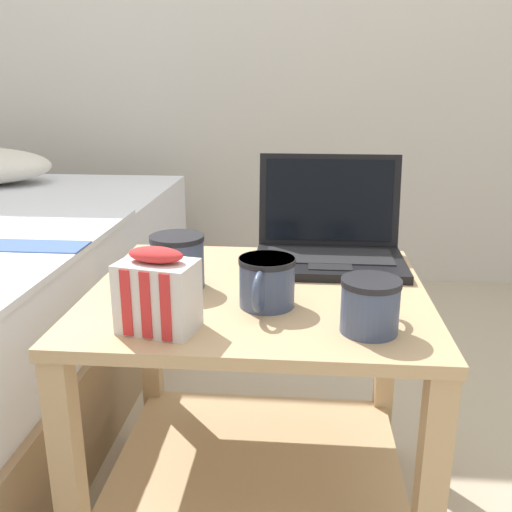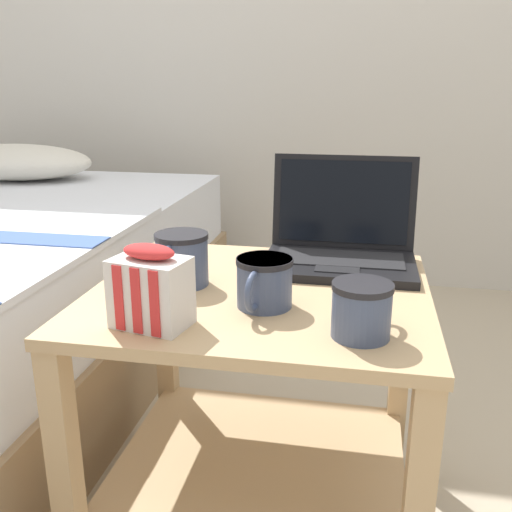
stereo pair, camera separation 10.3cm
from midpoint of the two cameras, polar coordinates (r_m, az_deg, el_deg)
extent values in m
ellipsoid|color=silver|center=(2.50, -21.90, 8.72)|extent=(0.64, 0.36, 0.14)
cube|color=tan|center=(1.10, 3.11, -3.94)|extent=(0.64, 0.57, 0.02)
cube|color=tan|center=(1.29, 2.82, -20.26)|extent=(0.60, 0.53, 0.02)
cube|color=tan|center=(1.09, -15.76, -20.84)|extent=(0.04, 0.04, 0.51)
cube|color=tan|center=(1.50, -6.96, -9.16)|extent=(0.04, 0.04, 0.51)
cube|color=tan|center=(1.44, 16.21, -10.83)|extent=(0.04, 0.04, 0.51)
cube|color=black|center=(1.23, 10.65, -0.94)|extent=(0.32, 0.21, 0.02)
cube|color=#232326|center=(1.24, 10.69, -0.25)|extent=(0.27, 0.12, 0.00)
cube|color=#232326|center=(1.17, 10.64, -1.34)|extent=(0.09, 0.05, 0.00)
cube|color=black|center=(1.32, 10.99, 5.33)|extent=(0.32, 0.04, 0.21)
cube|color=black|center=(1.31, 10.99, 5.31)|extent=(0.29, 0.03, 0.18)
cube|color=red|center=(1.33, 13.59, 3.15)|extent=(0.03, 0.01, 0.04)
cube|color=black|center=(1.32, 13.17, 5.60)|extent=(0.04, 0.01, 0.03)
cube|color=yellow|center=(1.32, 12.58, 3.57)|extent=(0.05, 0.01, 0.03)
cube|color=blue|center=(1.32, 13.18, 6.17)|extent=(0.03, 0.01, 0.05)
cylinder|color=#3F4C6B|center=(1.00, 3.80, -2.69)|extent=(0.10, 0.10, 0.09)
cylinder|color=black|center=(0.99, 3.85, -0.55)|extent=(0.10, 0.10, 0.01)
cylinder|color=black|center=(0.99, 3.84, -1.04)|extent=(0.09, 0.09, 0.01)
torus|color=#3F4C6B|center=(0.95, 2.88, -3.61)|extent=(0.02, 0.07, 0.07)
cylinder|color=#3F4C6B|center=(1.11, -4.75, -0.32)|extent=(0.10, 0.10, 0.10)
cylinder|color=black|center=(1.10, -4.81, 2.01)|extent=(0.10, 0.10, 0.01)
cylinder|color=black|center=(1.10, -4.80, 1.55)|extent=(0.09, 0.09, 0.01)
torus|color=#3F4C6B|center=(1.06, -5.91, -1.07)|extent=(0.02, 0.08, 0.08)
cylinder|color=#3F4C6B|center=(0.91, 13.74, -5.35)|extent=(0.09, 0.09, 0.09)
cylinder|color=black|center=(0.89, 13.91, -3.03)|extent=(0.09, 0.09, 0.01)
cylinder|color=black|center=(0.90, 13.87, -3.57)|extent=(0.08, 0.08, 0.01)
torus|color=#3F4C6B|center=(0.95, 15.12, -4.32)|extent=(0.04, 0.07, 0.07)
cube|color=silver|center=(0.92, -7.34, -3.69)|extent=(0.13, 0.10, 0.11)
cube|color=red|center=(0.91, -10.47, -4.24)|extent=(0.02, 0.01, 0.11)
cube|color=red|center=(0.89, -8.68, -4.56)|extent=(0.02, 0.01, 0.11)
cube|color=red|center=(0.88, -6.83, -4.89)|extent=(0.02, 0.01, 0.11)
ellipsoid|color=red|center=(0.90, -7.51, 0.40)|extent=(0.10, 0.07, 0.02)
cube|color=#B7BABC|center=(1.29, -6.37, -0.11)|extent=(0.08, 0.14, 0.01)
cube|color=black|center=(1.28, -6.38, 0.11)|extent=(0.07, 0.13, 0.00)
camera|label=1|loc=(0.05, -87.14, 0.88)|focal=40.00mm
camera|label=2|loc=(0.05, 92.86, -0.88)|focal=40.00mm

